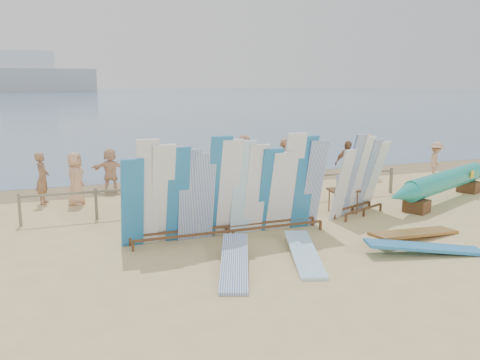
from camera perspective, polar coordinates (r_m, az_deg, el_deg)
name	(u,v)px	position (r m, az deg, el deg)	size (l,w,h in m)	color
ground	(267,234)	(13.16, 3.09, -6.06)	(160.00, 160.00, 0.00)	#D1B879
ocean	(72,96)	(139.68, -18.39, 8.92)	(320.00, 240.00, 0.02)	slate
wet_sand_strip	(194,182)	(19.78, -5.17, -0.27)	(40.00, 2.60, 0.01)	olive
distant_ship	(28,77)	(191.67, -22.72, 10.65)	(45.00, 8.00, 14.00)	#999EA3
fence	(229,187)	(15.71, -1.21, -0.84)	(12.08, 0.08, 0.90)	#7A725C
main_surfboard_rack	(230,192)	(12.55, -1.11, -1.30)	(5.25, 0.83, 2.62)	brown
side_surfboard_rack	(360,178)	(15.10, 13.29, 0.19)	(2.18, 1.39, 2.44)	brown
outrigger_canoe	(446,182)	(17.77, 22.11, -0.18)	(6.83, 3.59, 1.03)	brown
vendor_table	(343,200)	(15.45, 11.49, -2.22)	(0.96, 0.76, 1.15)	brown
flat_board_e	(235,270)	(10.76, -0.62, -10.02)	(0.56, 2.70, 0.07)	white
flat_board_d	(424,254)	(12.41, 19.97, -7.81)	(0.56, 2.70, 0.07)	#2476B5
flat_board_b	(304,258)	(11.53, 7.20, -8.64)	(0.56, 2.70, 0.07)	#98D2F3
flat_board_c	(414,239)	(13.48, 18.98, -6.25)	(0.56, 2.70, 0.07)	#9A652A
beach_chair_left	(197,194)	(16.54, -4.81, -1.57)	(0.60, 0.63, 0.91)	red
beach_chair_right	(269,188)	(17.52, 3.27, -0.85)	(0.57, 0.59, 0.89)	red
stroller	(273,186)	(16.87, 3.78, -0.64)	(0.77, 0.95, 1.14)	red
beachgoer_10	(347,164)	(19.21, 11.90, 1.80)	(1.01, 0.44, 1.72)	#8C6042
beachgoer_3	(181,169)	(17.84, -6.67, 1.19)	(1.08, 0.45, 1.67)	tan
beachgoer_1	(43,178)	(17.29, -21.30, 0.18)	(0.61, 0.33, 1.67)	#8C6042
beachgoer_7	(282,162)	(19.30, 4.78, 2.07)	(0.63, 0.35, 1.73)	#8C6042
beachgoer_2	(194,177)	(16.38, -5.21, 0.32)	(0.81, 0.39, 1.66)	beige
beachgoer_9	(366,156)	(21.14, 14.01, 2.63)	(1.15, 0.48, 1.78)	tan
beachgoer_11	(111,170)	(18.51, -14.33, 1.11)	(1.45, 0.47, 1.56)	beige
beachgoer_extra_0	(436,161)	(21.31, 21.15, 1.95)	(1.00, 0.41, 1.54)	tan
beachgoer_4	(239,167)	(17.71, -0.06, 1.46)	(1.07, 0.46, 1.83)	#8C6042
beachgoer_5	(244,158)	(19.86, 0.49, 2.48)	(1.69, 0.55, 1.82)	beige
beachgoer_6	(242,172)	(17.29, 0.20, 0.89)	(0.80, 0.38, 1.63)	tan
beachgoer_0	(75,178)	(16.88, -17.99, 0.16)	(0.82, 0.39, 1.68)	tan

